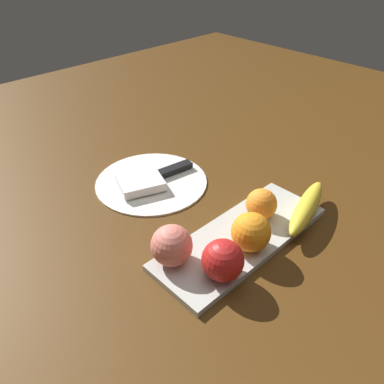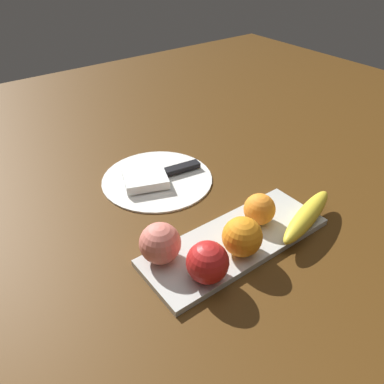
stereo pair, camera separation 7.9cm
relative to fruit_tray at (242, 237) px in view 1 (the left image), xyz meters
The scene contains 10 objects.
ground_plane 0.03m from the fruit_tray, 50.28° to the left, with size 2.40×2.40×0.00m, color #482B0E.
fruit_tray is the anchor object (origin of this frame).
apple 0.12m from the fruit_tray, 22.39° to the left, with size 0.07×0.07×0.07m, color red.
banana 0.15m from the fruit_tray, 161.05° to the left, with size 0.20×0.04×0.04m, color gold.
orange_near_apple 0.08m from the fruit_tray, behind, with size 0.06×0.06×0.06m, color orange.
orange_near_banana 0.06m from the fruit_tray, 60.83° to the left, with size 0.07×0.07×0.07m, color orange.
peach 0.15m from the fruit_tray, 16.34° to the right, with size 0.07×0.07×0.07m, color #DC7364.
dinner_plate 0.27m from the fruit_tray, 90.00° to the right, with size 0.26×0.26×0.01m, color white.
folded_napkin 0.28m from the fruit_tray, 83.26° to the right, with size 0.10×0.09×0.02m, color white.
knife 0.27m from the fruit_tray, 100.58° to the right, with size 0.18×0.05×0.01m.
Camera 1 is at (0.43, 0.31, 0.50)m, focal length 35.86 mm.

